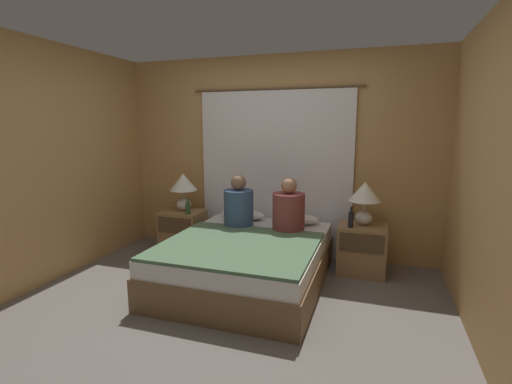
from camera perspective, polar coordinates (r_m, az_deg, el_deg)
ground_plane at (r=3.49m, az=-5.18°, el=-17.82°), size 16.00×16.00×0.00m
wall_back at (r=4.74m, az=3.02°, el=5.44°), size 4.11×0.06×2.50m
wall_left at (r=4.34m, az=-30.84°, el=3.62°), size 0.06×3.53×2.50m
wall_right at (r=2.95m, az=33.38°, el=0.98°), size 0.06×3.53×2.50m
curtain_panel at (r=4.70m, az=2.79°, el=2.91°), size 2.16×0.02×2.10m
bed at (r=3.96m, az=-1.34°, el=-10.59°), size 1.54×1.92×0.48m
nightstand_left at (r=4.96m, az=-11.18°, el=-5.97°), size 0.52×0.43×0.55m
nightstand_right at (r=4.35m, az=15.98°, el=-8.47°), size 0.52×0.43×0.55m
lamp_left at (r=4.87m, az=-11.13°, el=0.96°), size 0.35×0.35×0.48m
lamp_right at (r=4.25m, az=16.40°, el=-0.57°), size 0.35×0.35×0.48m
pillow_left at (r=4.68m, az=-2.06°, el=-3.49°), size 0.57×0.29×0.12m
pillow_right at (r=4.49m, az=6.09°, el=-4.11°), size 0.57×0.29×0.12m
blanket_on_bed at (r=3.64m, az=-2.80°, el=-8.23°), size 1.48×1.32×0.03m
person_left_in_bed at (r=4.29m, az=-2.69°, el=-2.16°), size 0.34×0.34×0.61m
person_right_in_bed at (r=4.12m, az=5.03°, el=-2.78°), size 0.36×0.36×0.61m
beer_bottle_on_left_stand at (r=4.70m, az=-10.44°, el=-2.39°), size 0.06×0.06×0.21m
beer_bottle_on_right_stand at (r=4.14m, az=14.39°, el=-4.05°), size 0.06×0.06×0.23m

